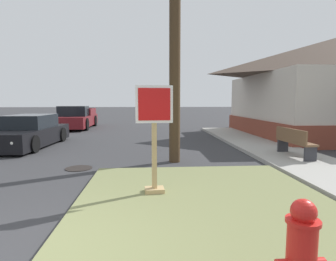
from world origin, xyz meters
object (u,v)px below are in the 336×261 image
manhole_cover (79,168)px  street_bench (294,141)px  stop_sign (154,143)px  parked_sedan_black (29,133)px  pickup_truck_maroon (76,119)px

manhole_cover → street_bench: 6.34m
stop_sign → parked_sedan_black: stop_sign is taller
pickup_truck_maroon → street_bench: (9.18, -10.46, -0.03)m
street_bench → parked_sedan_black: bearing=160.8°
parked_sedan_black → street_bench: (9.14, -3.19, 0.05)m
manhole_cover → street_bench: (6.29, 0.64, 0.58)m
manhole_cover → parked_sedan_black: parked_sedan_black is taller
parked_sedan_black → pickup_truck_maroon: bearing=90.3°
stop_sign → pickup_truck_maroon: 14.25m
pickup_truck_maroon → street_bench: size_ratio=3.08×
pickup_truck_maroon → street_bench: pickup_truck_maroon is taller
pickup_truck_maroon → street_bench: bearing=-48.7°
parked_sedan_black → manhole_cover: bearing=-53.3°
parked_sedan_black → street_bench: size_ratio=2.71×
stop_sign → street_bench: size_ratio=1.21×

